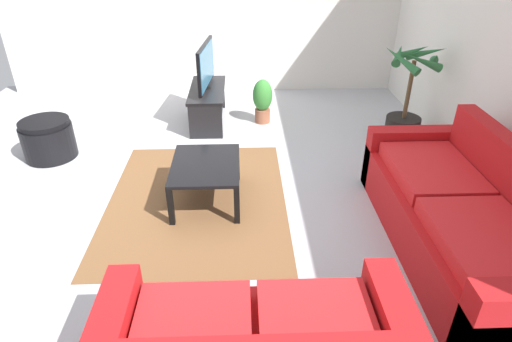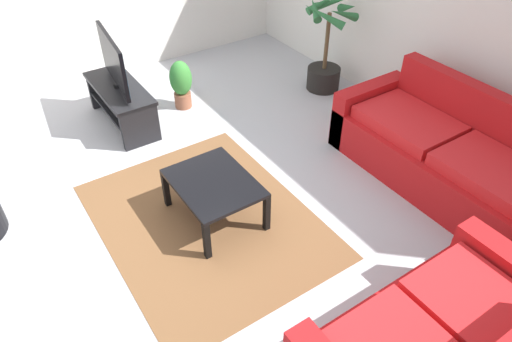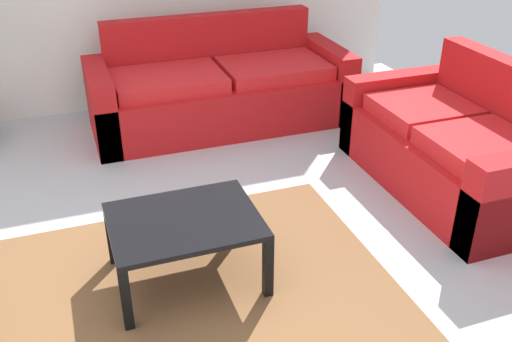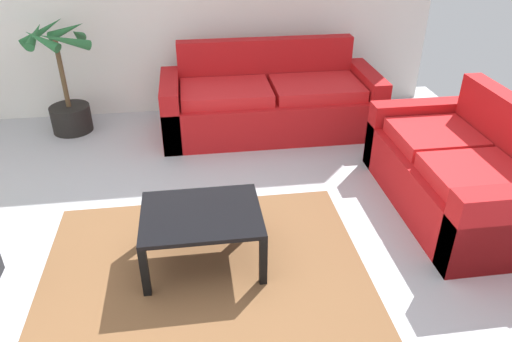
{
  "view_description": "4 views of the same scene",
  "coord_description": "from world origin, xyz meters",
  "px_view_note": "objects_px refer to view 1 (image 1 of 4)",
  "views": [
    {
      "loc": [
        3.69,
        0.56,
        2.31
      ],
      "look_at": [
        0.57,
        0.68,
        0.52
      ],
      "focal_mm": 29.95,
      "sensor_mm": 36.0,
      "label": 1
    },
    {
      "loc": [
        2.93,
        -1.16,
        2.92
      ],
      "look_at": [
        0.35,
        0.56,
        0.46
      ],
      "focal_mm": 32.83,
      "sensor_mm": 36.0,
      "label": 2
    },
    {
      "loc": [
        -0.29,
        -2.36,
        2.11
      ],
      "look_at": [
        0.68,
        0.37,
        0.53
      ],
      "focal_mm": 40.36,
      "sensor_mm": 36.0,
      "label": 3
    },
    {
      "loc": [
        0.21,
        -2.45,
        2.26
      ],
      "look_at": [
        0.65,
        0.64,
        0.45
      ],
      "focal_mm": 33.99,
      "sensor_mm": 36.0,
      "label": 4
    }
  ],
  "objects_px": {
    "coffee_table": "(206,169)",
    "potted_palm": "(407,104)",
    "potted_plant_small": "(263,99)",
    "ottoman": "(48,139)",
    "tv_stand": "(208,100)",
    "couch_main": "(462,220)",
    "tv": "(206,65)"
  },
  "relations": [
    {
      "from": "tv",
      "to": "potted_plant_small",
      "type": "distance_m",
      "value": 0.85
    },
    {
      "from": "couch_main",
      "to": "tv",
      "type": "bearing_deg",
      "value": -141.68
    },
    {
      "from": "tv_stand",
      "to": "potted_palm",
      "type": "distance_m",
      "value": 2.52
    },
    {
      "from": "couch_main",
      "to": "ottoman",
      "type": "bearing_deg",
      "value": -114.5
    },
    {
      "from": "potted_palm",
      "to": "potted_plant_small",
      "type": "height_order",
      "value": "potted_palm"
    },
    {
      "from": "couch_main",
      "to": "coffee_table",
      "type": "height_order",
      "value": "couch_main"
    },
    {
      "from": "couch_main",
      "to": "coffee_table",
      "type": "distance_m",
      "value": 2.22
    },
    {
      "from": "tv",
      "to": "coffee_table",
      "type": "bearing_deg",
      "value": 2.87
    },
    {
      "from": "coffee_table",
      "to": "potted_palm",
      "type": "height_order",
      "value": "potted_palm"
    },
    {
      "from": "potted_plant_small",
      "to": "coffee_table",
      "type": "bearing_deg",
      "value": -18.44
    },
    {
      "from": "couch_main",
      "to": "tv_stand",
      "type": "relative_size",
      "value": 2.05
    },
    {
      "from": "tv",
      "to": "ottoman",
      "type": "height_order",
      "value": "tv"
    },
    {
      "from": "tv_stand",
      "to": "coffee_table",
      "type": "bearing_deg",
      "value": 2.96
    },
    {
      "from": "tv_stand",
      "to": "tv",
      "type": "height_order",
      "value": "tv"
    },
    {
      "from": "ottoman",
      "to": "potted_plant_small",
      "type": "bearing_deg",
      "value": 110.21
    },
    {
      "from": "tv_stand",
      "to": "coffee_table",
      "type": "distance_m",
      "value": 1.92
    },
    {
      "from": "couch_main",
      "to": "potted_plant_small",
      "type": "height_order",
      "value": "couch_main"
    },
    {
      "from": "tv",
      "to": "coffee_table",
      "type": "height_order",
      "value": "tv"
    },
    {
      "from": "couch_main",
      "to": "coffee_table",
      "type": "relative_size",
      "value": 2.8
    },
    {
      "from": "couch_main",
      "to": "tv",
      "type": "height_order",
      "value": "tv"
    },
    {
      "from": "potted_palm",
      "to": "potted_plant_small",
      "type": "relative_size",
      "value": 1.98
    },
    {
      "from": "tv_stand",
      "to": "tv",
      "type": "xyz_separation_m",
      "value": [
        0.0,
        0.0,
        0.47
      ]
    },
    {
      "from": "tv",
      "to": "couch_main",
      "type": "bearing_deg",
      "value": 38.32
    },
    {
      "from": "potted_palm",
      "to": "ottoman",
      "type": "xyz_separation_m",
      "value": [
        0.33,
        -4.18,
        -0.23
      ]
    },
    {
      "from": "ottoman",
      "to": "tv_stand",
      "type": "bearing_deg",
      "value": 118.59
    },
    {
      "from": "tv",
      "to": "potted_plant_small",
      "type": "relative_size",
      "value": 1.62
    },
    {
      "from": "tv_stand",
      "to": "potted_palm",
      "type": "bearing_deg",
      "value": 75.66
    },
    {
      "from": "couch_main",
      "to": "potted_palm",
      "type": "relative_size",
      "value": 1.93
    },
    {
      "from": "tv",
      "to": "ottoman",
      "type": "distance_m",
      "value": 2.07
    },
    {
      "from": "tv",
      "to": "coffee_table",
      "type": "relative_size",
      "value": 1.19
    },
    {
      "from": "potted_plant_small",
      "to": "ottoman",
      "type": "relative_size",
      "value": 1.04
    },
    {
      "from": "coffee_table",
      "to": "ottoman",
      "type": "height_order",
      "value": "ottoman"
    }
  ]
}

